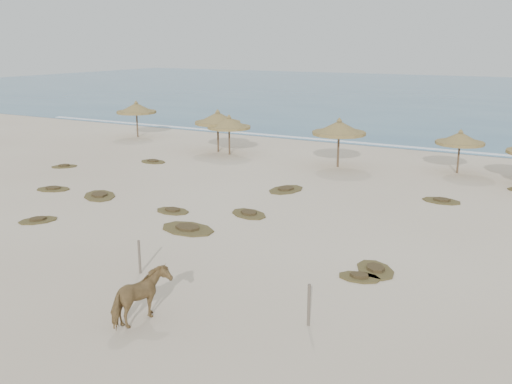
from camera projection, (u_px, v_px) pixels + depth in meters
ground at (180, 244)px, 22.72m from camera, size 160.00×160.00×0.00m
ocean at (473, 95)px, 86.35m from camera, size 200.00×100.00×0.01m
foam_line at (376, 144)px, 44.78m from camera, size 70.00×0.60×0.01m
palapa_0 at (136, 109)px, 47.66m from camera, size 3.30×3.30×3.08m
palapa_1 at (218, 119)px, 41.18m from camera, size 4.33×4.33×3.13m
palapa_2 at (229, 124)px, 40.17m from camera, size 4.06×4.06×2.87m
palapa_3 at (339, 129)px, 36.16m from camera, size 3.55×3.55×3.20m
palapa_4 at (460, 139)px, 34.51m from camera, size 3.78×3.78×2.73m
horse at (141, 297)px, 16.22m from camera, size 1.07×1.95×1.57m
fence_post_near at (139, 257)px, 19.75m from camera, size 0.09×0.09×1.21m
fence_post_far at (309, 305)px, 16.08m from camera, size 0.12×0.12×1.26m
scrub_0 at (53, 189)px, 31.09m from camera, size 2.16×1.80×0.16m
scrub_1 at (100, 195)px, 29.73m from camera, size 2.86×2.74×0.16m
scrub_2 at (173, 211)px, 27.07m from camera, size 1.78×1.20×0.16m
scrub_3 at (249, 214)px, 26.60m from camera, size 2.39×2.04×0.16m
scrub_4 at (375, 269)px, 20.10m from camera, size 2.11×2.22×0.16m
scrub_6 at (153, 161)px, 38.18m from camera, size 1.98×1.38×0.16m
scrub_7 at (442, 201)px, 28.78m from camera, size 2.01×1.38×0.16m
scrub_8 at (64, 166)px, 36.73m from camera, size 1.89×1.88×0.16m
scrub_9 at (188, 228)px, 24.49m from camera, size 2.83×2.04×0.16m
scrub_11 at (38, 220)px, 25.65m from camera, size 1.85×2.02×0.16m
scrub_12 at (359, 277)px, 19.46m from camera, size 1.56×1.10×0.16m
scrub_13 at (286, 189)px, 30.96m from camera, size 1.96×2.59×0.16m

